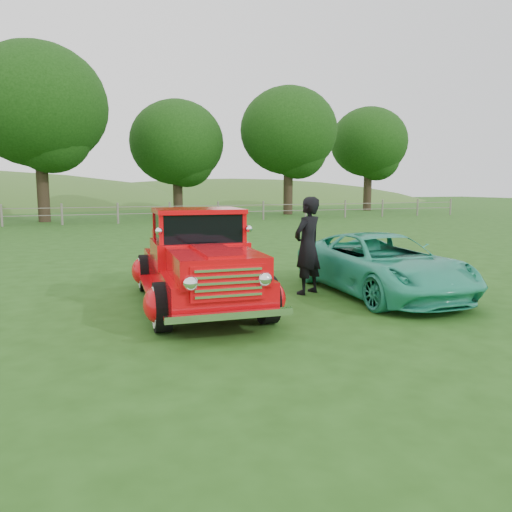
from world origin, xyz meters
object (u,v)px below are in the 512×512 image
object	(u,v)px
tree_near_east	(177,143)
teal_sedan	(382,264)
red_pickup	(198,262)
tree_near_west	(38,106)
tree_far_east	(369,142)
man	(308,246)
tree_mid_east	(289,131)

from	to	relation	value
tree_near_east	teal_sedan	distance (m)	28.70
red_pickup	tree_near_east	bearing A→B (deg)	82.59
tree_near_west	tree_far_east	size ratio (longest dim) A/B	1.18
tree_far_east	tree_near_west	bearing A→B (deg)	-169.11
teal_sedan	man	bearing A→B (deg)	159.40
tree_far_east	teal_sedan	world-z (taller)	tree_far_east
tree_mid_east	red_pickup	distance (m)	29.70
tree_near_east	teal_sedan	world-z (taller)	tree_near_east
tree_near_west	teal_sedan	distance (m)	26.02
teal_sedan	man	size ratio (longest dim) A/B	2.23
tree_near_east	red_pickup	xyz separation A→B (m)	(-5.59, -27.86, -4.45)
tree_mid_east	red_pickup	bearing A→B (deg)	-117.73
red_pickup	tree_near_west	bearing A→B (deg)	102.07
tree_near_west	tree_near_east	world-z (taller)	tree_near_west
red_pickup	teal_sedan	xyz separation A→B (m)	(3.70, -0.40, -0.19)
tree_far_east	man	distance (m)	35.47
tree_mid_east	tree_far_east	xyz separation A→B (m)	(9.00, 3.00, -0.31)
tree_near_west	teal_sedan	bearing A→B (deg)	-73.68
tree_mid_east	red_pickup	size ratio (longest dim) A/B	1.85
teal_sedan	man	world-z (taller)	man
tree_near_west	man	distance (m)	25.05
tree_near_west	tree_near_east	distance (m)	9.97
tree_near_west	teal_sedan	xyz separation A→B (m)	(7.10, -24.26, -6.19)
tree_near_east	man	xyz separation A→B (m)	(-3.28, -27.68, -4.26)
tree_near_west	red_pickup	bearing A→B (deg)	-81.88
tree_far_east	teal_sedan	xyz separation A→B (m)	(-18.90, -29.26, -5.25)
tree_mid_east	teal_sedan	world-z (taller)	tree_mid_east
tree_near_west	red_pickup	xyz separation A→B (m)	(3.41, -23.86, -6.00)
tree_near_east	tree_mid_east	distance (m)	8.30
tree_mid_east	man	size ratio (longest dim) A/B	4.80
tree_near_east	tree_far_east	bearing A→B (deg)	3.37
tree_far_east	teal_sedan	size ratio (longest dim) A/B	2.02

